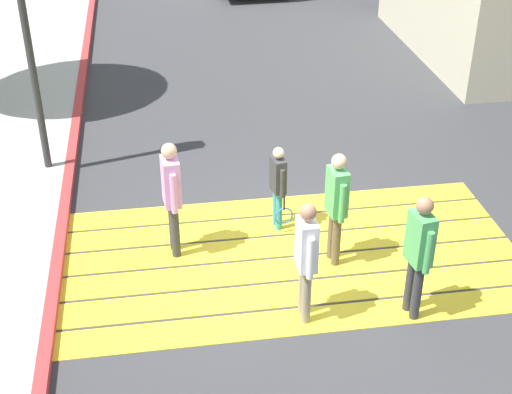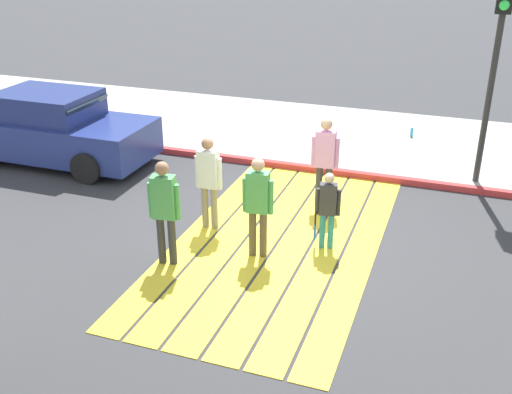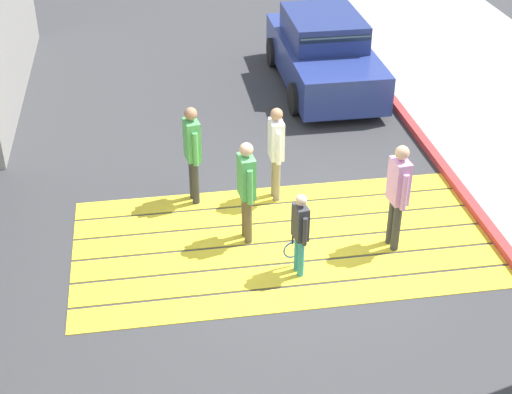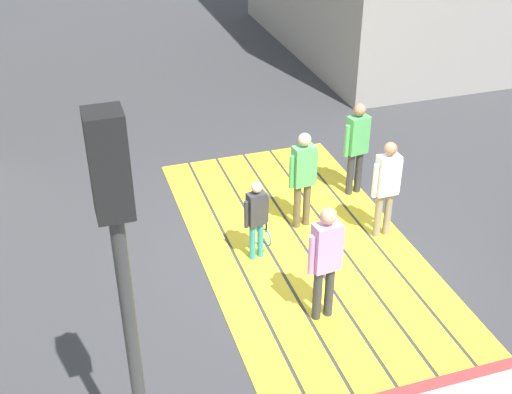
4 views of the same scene
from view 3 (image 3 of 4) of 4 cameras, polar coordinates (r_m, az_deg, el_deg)
name	(u,v)px [view 3 (image 3 of 4)]	position (r m, az deg, el deg)	size (l,w,h in m)	color
ground_plane	(283,242)	(11.57, 2.08, -3.45)	(120.00, 120.00, 0.00)	#38383A
crosswalk_stripes	(283,242)	(11.56, 2.08, -3.43)	(6.40, 3.25, 0.01)	yellow
curb_painted	(483,220)	(12.49, 16.90, -1.70)	(0.16, 40.00, 0.13)	#BC3333
car_parked_near_curb	(324,54)	(16.67, 5.17, 10.82)	(2.00, 4.31, 1.57)	navy
pedestrian_adult_lead	(276,147)	(12.16, 1.54, 3.80)	(0.22, 0.49, 1.66)	gray
pedestrian_adult_trailing	(398,190)	(11.11, 10.75, 0.53)	(0.26, 0.50, 1.73)	#333338
pedestrian_adult_side	(247,185)	(11.10, -0.72, 0.92)	(0.25, 0.49, 1.68)	brown
pedestrian_teen_behind	(192,148)	(12.11, -4.86, 3.73)	(0.27, 0.49, 1.71)	#333338
pedestrian_child_with_racket	(300,230)	(10.52, 3.35, -2.52)	(0.31, 0.41, 1.33)	teal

